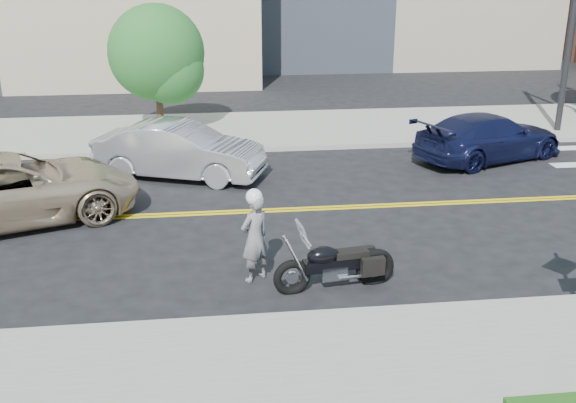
% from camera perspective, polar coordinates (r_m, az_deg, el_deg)
% --- Properties ---
extents(ground_plane, '(120.00, 120.00, 0.00)m').
position_cam_1_polar(ground_plane, '(15.52, -1.14, -0.76)').
color(ground_plane, black).
rests_on(ground_plane, ground).
extents(sidewalk_far, '(60.00, 5.00, 0.15)m').
position_cam_1_polar(sidewalk_far, '(22.65, -3.10, 6.07)').
color(sidewalk_far, '#9E9B91').
rests_on(sidewalk_far, ground_plane).
extents(motorcyclist, '(0.71, 0.66, 1.73)m').
position_cam_1_polar(motorcyclist, '(11.91, -2.83, -2.89)').
color(motorcyclist, '#B4B4B9').
rests_on(motorcyclist, ground).
extents(motorcycle, '(2.20, 0.94, 1.30)m').
position_cam_1_polar(motorcycle, '(11.72, 4.07, -4.45)').
color(motorcycle, black).
rests_on(motorcycle, ground).
extents(suv, '(5.95, 4.22, 1.51)m').
position_cam_1_polar(suv, '(15.81, -22.31, 0.99)').
color(suv, tan).
rests_on(suv, ground).
extents(parked_car_silver, '(4.69, 3.01, 1.46)m').
position_cam_1_polar(parked_car_silver, '(17.90, -9.17, 4.27)').
color(parked_car_silver, '#B5B5BD').
rests_on(parked_car_silver, ground).
extents(parked_car_blue, '(4.99, 3.46, 1.34)m').
position_cam_1_polar(parked_car_blue, '(20.14, 16.65, 5.25)').
color(parked_car_blue, '#161A42').
rests_on(parked_car_blue, ground).
extents(tree_far_a, '(3.06, 3.06, 4.19)m').
position_cam_1_polar(tree_far_a, '(22.34, -11.10, 12.26)').
color(tree_far_a, '#382619').
rests_on(tree_far_a, ground).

